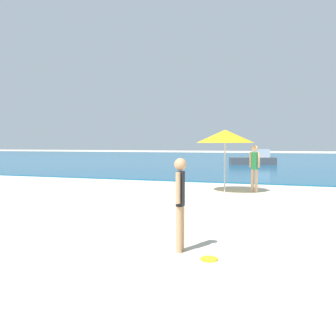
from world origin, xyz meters
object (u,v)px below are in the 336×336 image
Objects in this scene: person_standing at (180,199)px; person_distant at (255,166)px; beach_umbrella at (225,136)px; frisbee at (209,259)px; boat_near at (254,159)px.

person_standing is 8.00m from person_distant.
beach_umbrella reaches higher than person_standing.
frisbee is 8.35m from beach_umbrella.
beach_umbrella reaches higher than person_distant.
beach_umbrella is (0.80, -18.19, 1.55)m from boat_near.
person_standing is 0.89× the size of person_distant.
beach_umbrella is at bearing 72.46° from boat_near.
frisbee is 26.27m from boat_near.
person_distant reaches higher than person_standing.
boat_near is at bearing -178.09° from person_standing.
person_distant is 18.03m from boat_near.
boat_near is (-1.85, 17.93, -0.47)m from person_distant.
person_standing reaches higher than frisbee.
person_standing is at bearing 153.37° from frisbee.
boat_near is (-2.03, 26.19, 0.50)m from frisbee.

